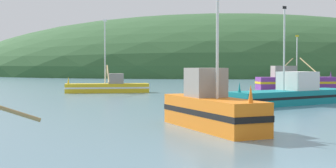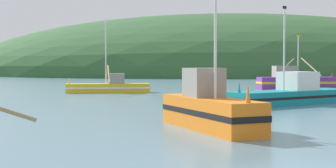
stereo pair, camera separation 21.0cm
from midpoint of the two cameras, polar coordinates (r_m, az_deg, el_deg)
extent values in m
ellipsoid|color=#386633|center=(259.14, 8.98, 1.68)|extent=(181.98, 145.59, 53.18)
ellipsoid|color=#2D562D|center=(163.53, 7.55, 1.32)|extent=(170.09, 136.07, 37.03)
cube|color=#6B2D84|center=(56.78, 14.74, 0.10)|extent=(9.16, 3.43, 1.39)
cube|color=gold|center=(56.77, 14.74, 0.17)|extent=(9.25, 3.46, 0.25)
cone|color=#6B2D84|center=(58.41, 18.50, 1.14)|extent=(0.23, 0.23, 0.70)
cube|color=gray|center=(56.19, 13.33, 1.45)|extent=(2.71, 1.96, 1.27)
cylinder|color=silver|center=(56.76, 14.81, 3.09)|extent=(0.12, 0.12, 4.53)
cube|color=gold|center=(56.84, 14.84, 5.49)|extent=(0.36, 0.08, 0.20)
cylinder|color=#997F4C|center=(60.09, 13.48, 2.05)|extent=(0.89, 5.08, 1.95)
cylinder|color=#997F4C|center=(53.42, 16.20, 2.00)|extent=(0.89, 5.08, 1.95)
cube|color=#147F84|center=(35.39, 14.04, -1.52)|extent=(10.77, 5.61, 1.00)
cube|color=black|center=(35.39, 14.04, -1.44)|extent=(10.87, 5.66, 0.18)
cone|color=#147F84|center=(31.94, 8.21, -0.36)|extent=(0.25, 0.25, 0.70)
cube|color=silver|center=(35.86, 14.83, 0.37)|extent=(2.75, 2.69, 1.31)
cylinder|color=silver|center=(34.82, 13.33, 3.91)|extent=(0.12, 0.12, 5.67)
cube|color=black|center=(35.03, 13.38, 8.75)|extent=(0.35, 0.14, 0.20)
cube|color=gold|center=(48.88, -7.29, -0.48)|extent=(8.43, 2.63, 0.91)
cube|color=white|center=(48.88, -7.29, -0.43)|extent=(8.51, 2.66, 0.16)
cone|color=gold|center=(48.89, -11.76, 0.43)|extent=(0.22, 0.22, 0.70)
cube|color=gray|center=(48.87, -6.29, 0.65)|extent=(1.68, 1.60, 1.01)
cylinder|color=silver|center=(48.83, -7.55, 3.67)|extent=(0.12, 0.12, 6.17)
cube|color=white|center=(49.01, -7.57, 7.42)|extent=(0.36, 0.07, 0.20)
cylinder|color=#997F4C|center=(45.60, -7.19, 1.21)|extent=(0.71, 4.83, 1.62)
cylinder|color=#997F4C|center=(52.06, -7.39, 1.35)|extent=(0.71, 4.83, 1.62)
cube|color=orange|center=(21.24, 4.93, -3.48)|extent=(2.55, 6.82, 1.38)
cube|color=black|center=(21.23, 4.93, -3.29)|extent=(2.58, 6.89, 0.25)
cone|color=orange|center=(18.51, 9.38, -1.12)|extent=(0.22, 0.22, 0.70)
cube|color=gray|center=(21.70, 4.17, 0.19)|extent=(1.63, 1.71, 1.30)
cylinder|color=silver|center=(20.75, 5.54, 4.19)|extent=(0.12, 0.12, 4.27)
camera|label=1|loc=(0.11, -90.17, -0.01)|focal=51.84mm
camera|label=2|loc=(0.11, 89.83, 0.01)|focal=51.84mm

